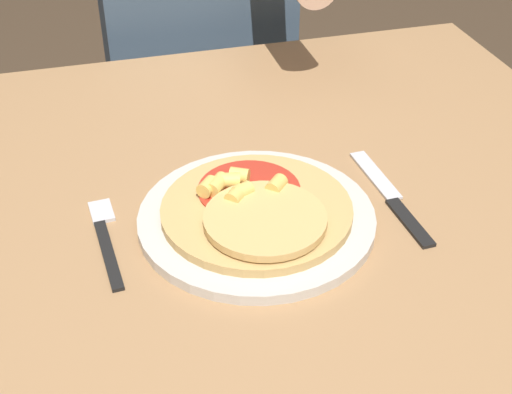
# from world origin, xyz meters

# --- Properties ---
(dining_table) EXTENTS (1.10, 1.00, 0.74)m
(dining_table) POSITION_xyz_m (0.00, 0.00, 0.64)
(dining_table) COLOR #9E754C
(dining_table) RESTS_ON ground_plane
(plate) EXTENTS (0.30, 0.30, 0.01)m
(plate) POSITION_xyz_m (-0.00, -0.03, 0.75)
(plate) COLOR beige
(plate) RESTS_ON dining_table
(pizza) EXTENTS (0.24, 0.24, 0.04)m
(pizza) POSITION_xyz_m (-0.00, -0.03, 0.77)
(pizza) COLOR tan
(pizza) RESTS_ON plate
(fork) EXTENTS (0.03, 0.18, 0.00)m
(fork) POSITION_xyz_m (-0.19, -0.01, 0.74)
(fork) COLOR black
(fork) RESTS_ON dining_table
(knife) EXTENTS (0.03, 0.22, 0.00)m
(knife) POSITION_xyz_m (0.18, -0.02, 0.74)
(knife) COLOR black
(knife) RESTS_ON dining_table
(person_diner) EXTENTS (0.38, 0.52, 1.23)m
(person_diner) POSITION_xyz_m (0.07, 0.69, 0.72)
(person_diner) COLOR #2D2D38
(person_diner) RESTS_ON ground_plane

